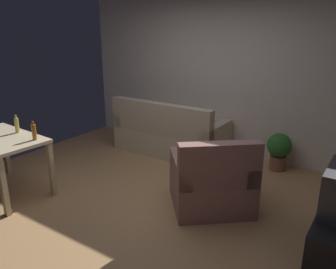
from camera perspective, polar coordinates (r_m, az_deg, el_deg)
ground_plane at (r=4.37m, az=-4.81°, el=-11.02°), size 5.20×4.40×0.02m
wall_rear at (r=5.75m, az=8.71°, el=10.31°), size 5.20×0.10×2.70m
couch at (r=5.74m, az=0.20°, el=-0.18°), size 1.85×0.84×0.92m
desk at (r=4.78m, az=-26.13°, el=-1.62°), size 1.25×0.78×0.76m
potted_plant at (r=5.33m, az=18.09°, el=-2.33°), size 0.36×0.36×0.57m
armchair at (r=4.09m, az=7.43°, el=-8.05°), size 1.23×1.22×0.92m
bottle_squat at (r=4.81m, az=-24.01°, el=1.47°), size 0.05×0.05×0.24m
bottle_amber at (r=4.43m, az=-21.54°, el=0.41°), size 0.05×0.05×0.23m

